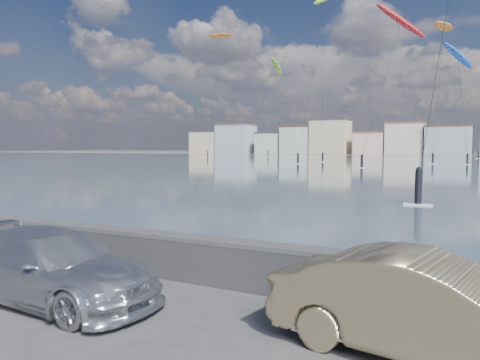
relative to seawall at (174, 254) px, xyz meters
The scene contains 13 objects.
ground 2.76m from the seawall, 90.00° to the right, with size 700.00×700.00×0.00m, color #333335.
bay_water 88.80m from the seawall, 90.00° to the left, with size 500.00×177.00×0.00m, color #37565D.
far_shore_strip 197.30m from the seawall, 90.00° to the left, with size 500.00×60.00×0.00m, color #4C473D.
seawall is the anchor object (origin of this frame).
far_buildings 183.39m from the seawall, 89.59° to the left, with size 240.79×13.26×14.60m.
car_silver 2.65m from the seawall, 116.63° to the right, with size 1.92×4.73×1.37m, color silver.
car_champagne 5.75m from the seawall, 16.43° to the right, with size 1.55×4.45×1.47m, color tan.
kitesurfer_1 67.94m from the seawall, 94.85° to the left, with size 8.61×9.39×24.53m.
kitesurfer_4 88.92m from the seawall, 89.17° to the left, with size 6.56×11.52×22.40m.
kitesurfer_6 99.76m from the seawall, 91.26° to the left, with size 4.50×20.60×28.22m.
kitesurfer_8 98.44m from the seawall, 105.89° to the left, with size 4.96×12.20×36.52m.
kitesurfer_10 142.54m from the seawall, 119.60° to the left, with size 9.18×10.13×38.62m.
kitesurfer_13 150.78m from the seawall, 112.35° to the left, with size 4.19×15.84×32.82m.
Camera 1 is at (6.15, -5.83, 2.98)m, focal length 35.00 mm.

